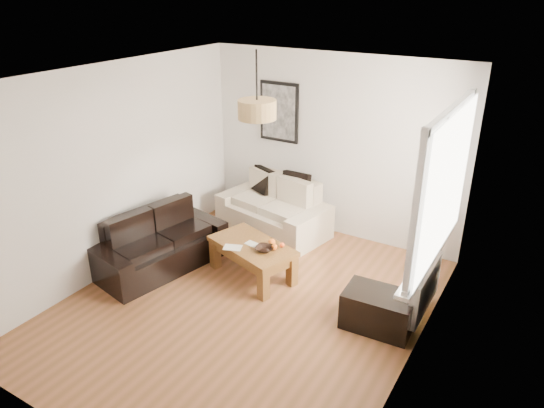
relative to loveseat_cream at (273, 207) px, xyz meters
The scene contains 21 objects.
floor 1.95m from the loveseat_cream, 68.93° to the right, with size 4.50×4.50×0.00m, color brown.
ceiling 2.91m from the loveseat_cream, 68.93° to the right, with size 3.80×4.50×0.00m, color white, non-canonical shape.
wall_back 1.23m from the loveseat_cream, 34.42° to the left, with size 3.80×0.04×2.60m, color silver, non-canonical shape.
wall_front 4.19m from the loveseat_cream, 80.34° to the right, with size 3.80×0.04×2.60m, color silver, non-canonical shape.
wall_left 2.34m from the loveseat_cream, 124.30° to the right, with size 0.04×4.50×2.60m, color silver, non-canonical shape.
wall_right 3.27m from the loveseat_cream, 34.54° to the right, with size 0.04×4.50×2.60m, color silver, non-canonical shape.
window_bay 2.98m from the loveseat_cream, 21.05° to the right, with size 0.14×1.90×1.60m, color white, non-canonical shape.
radiator 2.69m from the loveseat_cream, 21.36° to the right, with size 0.10×0.90×0.52m, color white.
poster 1.39m from the loveseat_cream, 110.45° to the left, with size 0.62×0.04×0.87m, color black, non-canonical shape.
pendant_shade 2.45m from the loveseat_cream, 65.13° to the right, with size 0.40×0.40×0.20m, color tan.
loveseat_cream is the anchor object (origin of this frame).
sofa_leather 1.78m from the loveseat_cream, 114.69° to the right, with size 1.67×0.81×0.72m, color black, non-canonical shape.
coffee_table 1.28m from the loveseat_cream, 71.06° to the right, with size 1.10×0.60×0.45m, color brown, non-canonical shape.
ottoman 2.55m from the loveseat_cream, 32.83° to the right, with size 0.73×0.47×0.42m, color black.
cushion_left 0.47m from the loveseat_cream, 147.69° to the left, with size 0.38×0.12×0.38m, color black.
cushion_right 0.45m from the loveseat_cream, 36.72° to the left, with size 0.41×0.13×0.41m, color black.
fruit_bowl 1.42m from the loveseat_cream, 63.40° to the right, with size 0.22×0.22×0.05m, color black.
orange_a 1.39m from the loveseat_cream, 58.55° to the right, with size 0.07×0.07×0.07m, color orange.
orange_b 1.35m from the loveseat_cream, 54.59° to the right, with size 0.06×0.06×0.06m, color #EF4A14.
orange_c 1.28m from the loveseat_cream, 60.03° to the right, with size 0.09×0.09×0.09m, color #D75B12.
papers 1.43m from the loveseat_cream, 79.60° to the right, with size 0.22×0.15×0.01m, color beige.
Camera 1 is at (2.78, -4.03, 3.45)m, focal length 33.36 mm.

